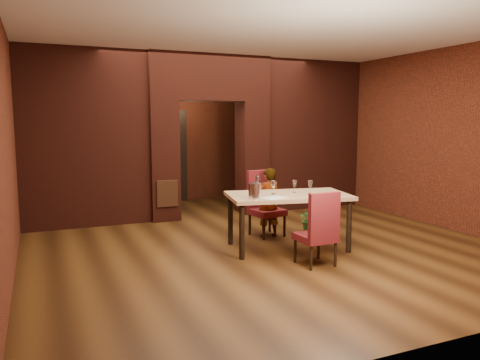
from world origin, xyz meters
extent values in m
plane|color=#492B12|center=(0.00, 0.00, 0.00)|extent=(8.00, 8.00, 0.00)
cube|color=silver|center=(0.00, 0.00, 3.20)|extent=(7.00, 8.00, 0.04)
cube|color=maroon|center=(0.00, 4.00, 1.60)|extent=(7.00, 0.04, 3.20)
cube|color=maroon|center=(0.00, -4.00, 1.60)|extent=(7.00, 0.04, 3.20)
cube|color=maroon|center=(-3.50, 0.00, 1.60)|extent=(0.04, 8.00, 3.20)
cube|color=maroon|center=(3.50, 0.00, 1.60)|extent=(0.04, 8.00, 3.20)
cube|color=maroon|center=(-0.95, 2.00, 1.15)|extent=(0.55, 0.55, 2.30)
cube|color=maroon|center=(0.95, 2.00, 1.15)|extent=(0.55, 0.55, 2.30)
cube|color=maroon|center=(0.00, 2.00, 2.75)|extent=(2.45, 0.55, 0.90)
cube|color=maroon|center=(-2.36, 2.00, 1.60)|extent=(2.28, 0.35, 3.20)
cube|color=maroon|center=(2.36, 2.00, 1.60)|extent=(2.28, 0.35, 3.20)
cube|color=#99512C|center=(-0.95, 1.71, 0.55)|extent=(0.40, 0.03, 0.50)
cube|color=black|center=(-0.40, 3.94, 1.05)|extent=(0.90, 0.08, 2.10)
cube|color=black|center=(-0.40, 3.90, 1.05)|extent=(1.02, 0.04, 2.22)
cube|color=tan|center=(0.24, -0.81, 0.42)|extent=(1.94, 1.32, 0.83)
cube|color=maroon|center=(0.31, 0.01, 0.54)|extent=(0.56, 0.56, 1.09)
cube|color=maroon|center=(0.19, -1.66, 0.50)|extent=(0.47, 0.47, 1.00)
imported|color=beige|center=(0.29, -0.06, 0.58)|extent=(0.42, 0.28, 1.15)
cube|color=silver|center=(-0.11, -1.05, 0.83)|extent=(0.39, 0.33, 0.00)
cylinder|color=silver|center=(-0.40, -1.01, 0.94)|extent=(0.18, 0.18, 0.22)
cylinder|color=white|center=(-0.25, -0.78, 0.99)|extent=(0.07, 0.07, 0.31)
imported|color=#2F6928|center=(1.14, 0.00, 0.21)|extent=(0.39, 0.35, 0.42)
camera|label=1|loc=(-3.16, -6.84, 1.92)|focal=35.00mm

